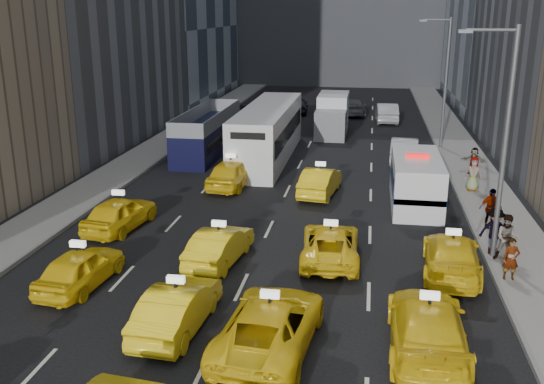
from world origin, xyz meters
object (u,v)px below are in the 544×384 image
(nypd_van, at_px, (416,182))
(box_truck, at_px, (332,115))
(pedestrian_0, at_px, (511,259))
(city_bus, at_px, (268,133))
(double_decker, at_px, (207,132))

(nypd_van, height_order, box_truck, box_truck)
(box_truck, bearing_deg, pedestrian_0, -77.70)
(city_bus, relative_size, box_truck, 1.97)
(double_decker, height_order, city_bus, city_bus)
(nypd_van, distance_m, box_truck, 18.27)
(pedestrian_0, bearing_deg, nypd_van, 105.77)
(nypd_van, xyz_separation_m, double_decker, (-13.29, 9.36, 0.27))
(city_bus, xyz_separation_m, pedestrian_0, (11.77, -17.44, -0.79))
(nypd_van, height_order, double_decker, double_decker)
(nypd_van, xyz_separation_m, city_bus, (-8.98, 8.64, 0.53))
(nypd_van, bearing_deg, city_bus, 128.33)
(nypd_van, relative_size, city_bus, 0.47)
(double_decker, xyz_separation_m, city_bus, (4.31, -0.73, 0.26))
(nypd_van, bearing_deg, box_truck, 99.23)
(city_bus, bearing_deg, pedestrian_0, -54.03)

